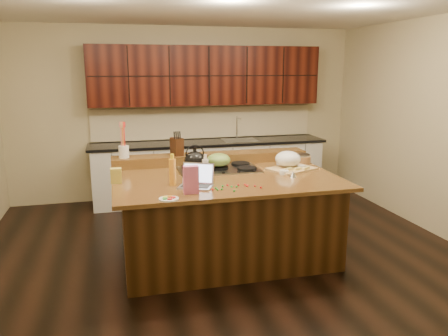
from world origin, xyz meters
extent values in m
cube|color=black|center=(0.00, 0.00, -0.01)|extent=(5.50, 5.00, 0.01)
cube|color=silver|center=(0.00, 0.00, 2.71)|extent=(5.50, 5.00, 0.01)
cube|color=tan|center=(0.00, 2.50, 1.35)|extent=(5.50, 0.01, 2.70)
cube|color=tan|center=(0.00, -2.50, 1.35)|extent=(5.50, 0.01, 2.70)
cube|color=tan|center=(2.75, 0.00, 1.35)|extent=(0.01, 5.00, 2.70)
cube|color=black|center=(0.00, 0.00, 0.44)|extent=(2.22, 1.42, 0.88)
cube|color=black|center=(0.00, 0.00, 0.90)|extent=(2.40, 1.60, 0.04)
cube|color=black|center=(0.00, 0.70, 0.98)|extent=(2.40, 0.30, 0.12)
cube|color=gray|center=(0.00, 0.30, 0.93)|extent=(0.92, 0.52, 0.02)
cylinder|color=black|center=(-0.30, 0.43, 0.95)|extent=(0.22, 0.22, 0.03)
cylinder|color=black|center=(0.30, 0.43, 0.95)|extent=(0.22, 0.22, 0.03)
cylinder|color=black|center=(-0.30, 0.17, 0.95)|extent=(0.22, 0.22, 0.03)
cylinder|color=black|center=(0.30, 0.17, 0.95)|extent=(0.22, 0.22, 0.03)
cylinder|color=black|center=(0.00, 0.30, 0.95)|extent=(0.22, 0.22, 0.03)
cube|color=silver|center=(0.30, 2.17, 0.45)|extent=(3.60, 0.62, 0.90)
cube|color=black|center=(0.30, 2.17, 0.92)|extent=(3.70, 0.66, 0.04)
cube|color=gray|center=(0.80, 2.17, 0.94)|extent=(0.55, 0.42, 0.01)
cylinder|color=gray|center=(0.80, 2.35, 1.12)|extent=(0.02, 0.02, 0.36)
cube|color=black|center=(0.30, 2.32, 1.95)|extent=(3.60, 0.34, 0.90)
cube|color=tan|center=(0.30, 2.48, 1.20)|extent=(3.60, 0.03, 0.50)
ellipsoid|color=black|center=(-0.30, 0.17, 1.07)|extent=(0.32, 0.32, 0.21)
ellipsoid|color=olive|center=(0.00, 0.30, 1.04)|extent=(0.35, 0.35, 0.15)
cube|color=#B7B7BC|center=(-0.40, -0.37, 0.93)|extent=(0.38, 0.34, 0.02)
cube|color=black|center=(-0.40, -0.37, 0.94)|extent=(0.30, 0.24, 0.00)
cube|color=#B7B7BC|center=(-0.35, -0.27, 1.04)|extent=(0.32, 0.20, 0.21)
cube|color=silver|center=(-0.35, -0.28, 1.04)|extent=(0.28, 0.17, 0.18)
cylinder|color=orange|center=(-0.60, -0.23, 1.06)|extent=(0.07, 0.07, 0.27)
cylinder|color=silver|center=(-0.27, -0.25, 1.04)|extent=(0.08, 0.08, 0.25)
cube|color=tan|center=(0.82, 0.10, 0.93)|extent=(0.62, 0.54, 0.02)
ellipsoid|color=white|center=(0.80, 0.18, 1.04)|extent=(0.30, 0.30, 0.18)
cube|color=#EDD872|center=(0.73, -0.02, 0.96)|extent=(0.11, 0.03, 0.03)
cube|color=#EDD872|center=(0.84, -0.02, 0.96)|extent=(0.11, 0.03, 0.03)
cube|color=#EDD872|center=(0.95, -0.02, 0.96)|extent=(0.11, 0.03, 0.03)
cylinder|color=gray|center=(0.93, 0.09, 0.95)|extent=(0.20, 0.08, 0.01)
cylinder|color=white|center=(0.94, 0.11, 0.94)|extent=(0.13, 0.13, 0.04)
cylinder|color=white|center=(0.65, -0.08, 0.94)|extent=(0.12, 0.12, 0.04)
cylinder|color=white|center=(0.79, 0.38, 0.94)|extent=(0.12, 0.12, 0.04)
cylinder|color=#996B3F|center=(1.08, 0.43, 0.97)|extent=(0.24, 0.24, 0.09)
cone|color=silver|center=(0.70, -0.22, 0.96)|extent=(0.10, 0.10, 0.07)
cube|color=#CD6092|center=(-0.47, -0.56, 1.05)|extent=(0.14, 0.08, 0.26)
cylinder|color=white|center=(-0.70, -0.71, 0.93)|extent=(0.22, 0.22, 0.01)
cube|color=gold|center=(-1.15, -0.01, 1.00)|extent=(0.11, 0.08, 0.15)
cylinder|color=white|center=(-1.05, 0.70, 1.11)|extent=(0.14, 0.14, 0.14)
cube|color=black|center=(-0.42, 0.70, 1.15)|extent=(0.15, 0.20, 0.21)
ellipsoid|color=red|center=(-0.26, -0.52, 0.93)|extent=(0.02, 0.02, 0.02)
ellipsoid|color=#198C26|center=(-0.13, -0.42, 0.93)|extent=(0.02, 0.02, 0.02)
ellipsoid|color=red|center=(0.10, -0.48, 0.93)|extent=(0.02, 0.02, 0.02)
ellipsoid|color=#198C26|center=(-0.17, -0.53, 0.93)|extent=(0.02, 0.02, 0.02)
ellipsoid|color=red|center=(0.10, -0.42, 0.93)|extent=(0.02, 0.02, 0.02)
ellipsoid|color=#198C26|center=(-0.22, -0.48, 0.93)|extent=(0.02, 0.02, 0.02)
ellipsoid|color=red|center=(0.11, -0.46, 0.93)|extent=(0.02, 0.02, 0.02)
ellipsoid|color=#198C26|center=(-0.07, -0.61, 0.93)|extent=(0.02, 0.02, 0.02)
ellipsoid|color=red|center=(0.03, -0.41, 0.93)|extent=(0.02, 0.02, 0.02)
ellipsoid|color=#198C26|center=(-0.21, -0.53, 0.93)|extent=(0.02, 0.02, 0.02)
ellipsoid|color=red|center=(0.18, -0.50, 0.93)|extent=(0.02, 0.02, 0.02)
ellipsoid|color=#198C26|center=(-0.06, -0.46, 0.93)|extent=(0.02, 0.02, 0.02)
ellipsoid|color=red|center=(-0.08, -0.39, 0.93)|extent=(0.02, 0.02, 0.02)
ellipsoid|color=#198C26|center=(-0.01, -0.48, 0.93)|extent=(0.02, 0.02, 0.02)
ellipsoid|color=red|center=(0.22, -0.56, 0.93)|extent=(0.02, 0.02, 0.02)
camera|label=1|loc=(-1.15, -4.46, 2.07)|focal=35.00mm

